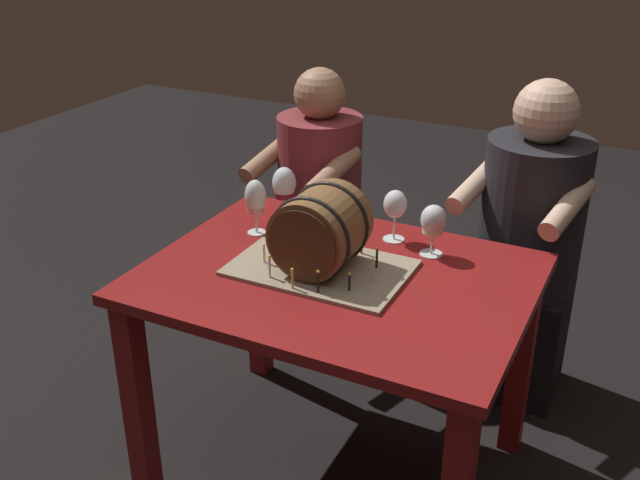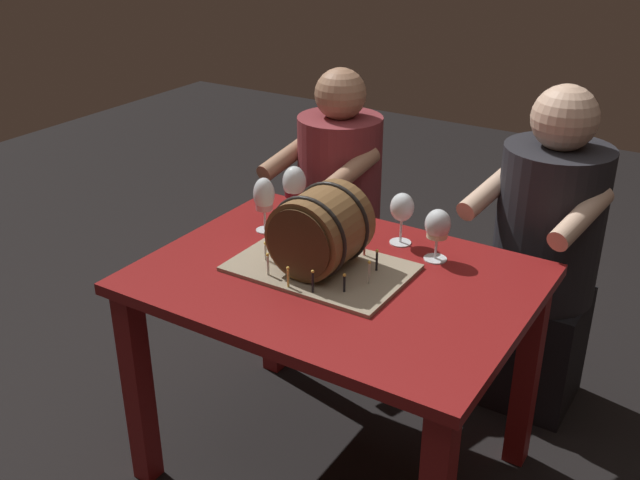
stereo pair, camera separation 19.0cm
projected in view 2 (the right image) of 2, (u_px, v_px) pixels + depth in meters
ground_plane at (335, 466)px, 2.50m from camera, size 8.00×8.00×0.00m
dining_table at (336, 310)px, 2.24m from camera, size 1.13×0.85×0.74m
barrel_cake at (320, 235)px, 2.16m from camera, size 0.52×0.35×0.26m
wine_glass_empty at (402, 209)px, 2.32m from camera, size 0.08×0.08×0.17m
wine_glass_red at (294, 185)px, 2.46m from camera, size 0.08×0.08×0.20m
wine_glass_white at (438, 227)px, 2.22m from camera, size 0.08×0.08×0.17m
wine_glass_rose at (264, 197)px, 2.41m from camera, size 0.07×0.07×0.19m
person_seated_left at (338, 221)px, 3.02m from camera, size 0.41×0.50×1.16m
person_seated_right at (543, 262)px, 2.60m from camera, size 0.47×0.54×1.21m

